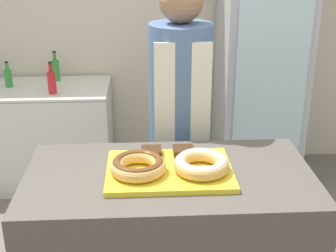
{
  "coord_description": "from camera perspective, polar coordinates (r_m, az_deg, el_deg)",
  "views": [
    {
      "loc": [
        -0.11,
        -1.79,
        1.91
      ],
      "look_at": [
        0.0,
        0.1,
        1.14
      ],
      "focal_mm": 50.0,
      "sensor_mm": 36.0,
      "label": 1
    }
  ],
  "objects": [
    {
      "name": "donut_light_glaze",
      "position": [
        1.99,
        4.08,
        -4.57
      ],
      "size": [
        0.24,
        0.24,
        0.06
      ],
      "color": "tan",
      "rests_on": "serving_tray"
    },
    {
      "name": "serving_tray",
      "position": [
        2.03,
        0.16,
        -5.47
      ],
      "size": [
        0.54,
        0.39,
        0.02
      ],
      "color": "yellow",
      "rests_on": "display_counter"
    },
    {
      "name": "brownie_back_left",
      "position": [
        2.13,
        -2.04,
        -3.17
      ],
      "size": [
        0.09,
        0.09,
        0.03
      ],
      "color": "#382111",
      "rests_on": "serving_tray"
    },
    {
      "name": "bottle_red",
      "position": [
        3.6,
        -13.99,
        5.3
      ],
      "size": [
        0.06,
        0.06,
        0.24
      ],
      "color": "red",
      "rests_on": "chest_freezer"
    },
    {
      "name": "wall_back",
      "position": [
        3.96,
        -1.72,
        14.05
      ],
      "size": [
        8.0,
        0.06,
        2.7
      ],
      "color": "beige",
      "rests_on": "ground_plane"
    },
    {
      "name": "bottle_green_b",
      "position": [
        3.93,
        -13.53,
        6.75
      ],
      "size": [
        0.06,
        0.06,
        0.24
      ],
      "color": "#2D8C38",
      "rests_on": "chest_freezer"
    },
    {
      "name": "chest_freezer",
      "position": [
        3.93,
        -14.42,
        -1.0
      ],
      "size": [
        1.02,
        0.63,
        0.81
      ],
      "color": "silver",
      "rests_on": "ground_plane"
    },
    {
      "name": "brownie_back_right",
      "position": [
        2.14,
        1.92,
        -3.07
      ],
      "size": [
        0.09,
        0.09,
        0.03
      ],
      "color": "#382111",
      "rests_on": "serving_tray"
    },
    {
      "name": "beverage_fridge",
      "position": [
        3.78,
        11.26,
        7.21
      ],
      "size": [
        0.64,
        0.64,
        1.92
      ],
      "color": "#ADB2B7",
      "rests_on": "ground_plane"
    },
    {
      "name": "donut_chocolate_glaze",
      "position": [
        1.97,
        -3.68,
        -4.77
      ],
      "size": [
        0.24,
        0.24,
        0.06
      ],
      "color": "tan",
      "rests_on": "serving_tray"
    },
    {
      "name": "baker_person",
      "position": [
        2.6,
        1.48,
        0.48
      ],
      "size": [
        0.34,
        0.34,
        1.76
      ],
      "color": "#4C4C51",
      "rests_on": "ground_plane"
    },
    {
      "name": "bottle_green",
      "position": [
        3.86,
        -18.9,
        5.66
      ],
      "size": [
        0.06,
        0.06,
        0.2
      ],
      "color": "#2D8C38",
      "rests_on": "chest_freezer"
    }
  ]
}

